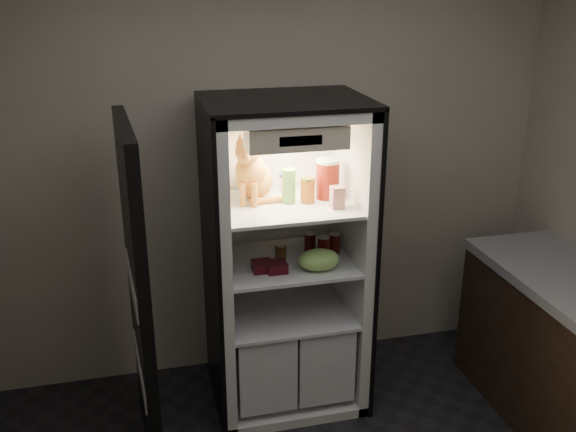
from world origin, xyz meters
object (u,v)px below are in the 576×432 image
(tabby_cat, at_px, (253,174))
(soda_can_a, at_px, (310,243))
(mayo_tub, at_px, (286,183))
(grape_bag, at_px, (319,260))
(parmesan_shaker, at_px, (289,186))
(condiment_jar, at_px, (281,251))
(berry_box_left, at_px, (262,266))
(cream_carton, at_px, (337,197))
(soda_can_b, at_px, (335,243))
(soda_can_c, at_px, (324,248))
(salsa_jar, at_px, (308,190))
(berry_box_right, at_px, (277,267))
(pepper_jar, at_px, (328,179))
(refrigerator, at_px, (284,278))

(tabby_cat, xyz_separation_m, soda_can_a, (0.33, -0.03, -0.44))
(mayo_tub, distance_m, grape_bag, 0.50)
(tabby_cat, bearing_deg, parmesan_shaker, -5.97)
(condiment_jar, xyz_separation_m, berry_box_left, (-0.14, -0.14, -0.02))
(tabby_cat, xyz_separation_m, grape_bag, (0.32, -0.27, -0.45))
(parmesan_shaker, xyz_separation_m, soda_can_a, (0.15, 0.07, -0.39))
(mayo_tub, xyz_separation_m, cream_carton, (0.21, -0.32, 0.00))
(tabby_cat, xyz_separation_m, parmesan_shaker, (0.19, -0.10, -0.06))
(soda_can_b, relative_size, berry_box_left, 1.12)
(tabby_cat, distance_m, condiment_jar, 0.49)
(mayo_tub, relative_size, cream_carton, 0.97)
(tabby_cat, height_order, condiment_jar, tabby_cat)
(soda_can_a, distance_m, soda_can_b, 0.15)
(parmesan_shaker, bearing_deg, tabby_cat, 152.08)
(soda_can_c, bearing_deg, berry_box_left, -168.22)
(soda_can_c, bearing_deg, salsa_jar, 171.56)
(cream_carton, relative_size, berry_box_right, 1.09)
(salsa_jar, bearing_deg, pepper_jar, 19.93)
(condiment_jar, bearing_deg, refrigerator, 49.89)
(salsa_jar, bearing_deg, soda_can_c, -8.44)
(salsa_jar, xyz_separation_m, soda_can_c, (0.10, -0.01, -0.36))
(salsa_jar, xyz_separation_m, cream_carton, (0.13, -0.12, -0.01))
(soda_can_b, height_order, soda_can_c, soda_can_c)
(grape_bag, bearing_deg, cream_carton, 15.39)
(parmesan_shaker, distance_m, soda_can_c, 0.43)
(refrigerator, height_order, soda_can_c, refrigerator)
(tabby_cat, distance_m, cream_carton, 0.50)
(refrigerator, bearing_deg, parmesan_shaker, -78.45)
(parmesan_shaker, xyz_separation_m, salsa_jar, (0.11, -0.02, -0.03))
(salsa_jar, bearing_deg, tabby_cat, 158.55)
(berry_box_right, bearing_deg, pepper_jar, 26.59)
(parmesan_shaker, bearing_deg, grape_bag, -52.15)
(pepper_jar, bearing_deg, soda_can_b, -0.56)
(soda_can_a, distance_m, condiment_jar, 0.20)
(refrigerator, relative_size, soda_can_c, 14.02)
(refrigerator, bearing_deg, soda_can_b, -5.72)
(tabby_cat, relative_size, soda_can_a, 3.41)
(parmesan_shaker, xyz_separation_m, condiment_jar, (-0.04, 0.03, -0.40))
(soda_can_a, distance_m, berry_box_right, 0.33)
(refrigerator, relative_size, berry_box_right, 17.11)
(parmesan_shaker, height_order, condiment_jar, parmesan_shaker)
(tabby_cat, relative_size, berry_box_left, 3.84)
(tabby_cat, xyz_separation_m, cream_carton, (0.42, -0.24, -0.10))
(parmesan_shaker, bearing_deg, cream_carton, -30.45)
(salsa_jar, relative_size, soda_can_a, 1.19)
(soda_can_b, bearing_deg, condiment_jar, -179.08)
(berry_box_left, bearing_deg, soda_can_c, 11.78)
(tabby_cat, xyz_separation_m, soda_can_b, (0.47, -0.07, -0.44))
(salsa_jar, distance_m, condiment_jar, 0.41)
(mayo_tub, relative_size, soda_can_c, 0.87)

